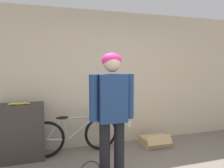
% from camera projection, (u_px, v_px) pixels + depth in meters
% --- Properties ---
extents(wall_back, '(8.00, 0.07, 2.60)m').
position_uv_depth(wall_back, '(103.00, 79.00, 4.27)').
color(wall_back, beige).
rests_on(wall_back, ground_plane).
extents(side_shelf, '(0.74, 0.45, 0.92)m').
position_uv_depth(side_shelf, '(21.00, 132.00, 3.62)').
color(side_shelf, '#38332D').
rests_on(side_shelf, ground_plane).
extents(person, '(0.61, 0.25, 1.73)m').
position_uv_depth(person, '(112.00, 106.00, 2.84)').
color(person, black).
rests_on(person, ground_plane).
extents(bicycle, '(1.61, 0.46, 0.70)m').
position_uv_depth(bicycle, '(75.00, 135.00, 3.86)').
color(bicycle, black).
rests_on(bicycle, ground_plane).
extents(banana, '(0.36, 0.09, 0.04)m').
position_uv_depth(banana, '(19.00, 104.00, 3.55)').
color(banana, '#EAD64C').
rests_on(banana, side_shelf).
extents(cardboard_box, '(0.54, 0.41, 0.24)m').
position_uv_depth(cardboard_box, '(155.00, 141.00, 4.26)').
color(cardboard_box, tan).
rests_on(cardboard_box, ground_plane).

